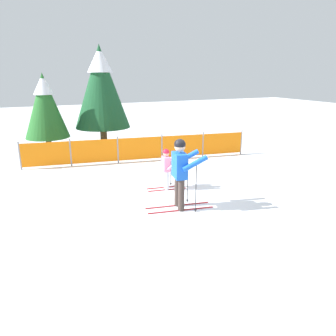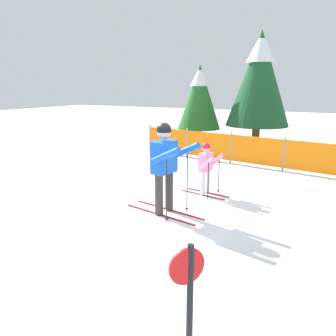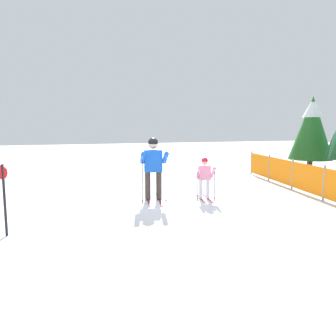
{
  "view_description": "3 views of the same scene",
  "coord_description": "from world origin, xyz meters",
  "px_view_note": "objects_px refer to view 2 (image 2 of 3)",
  "views": [
    {
      "loc": [
        -3.68,
        -7.22,
        3.42
      ],
      "look_at": [
        -0.19,
        0.48,
        0.95
      ],
      "focal_mm": 35.0,
      "sensor_mm": 36.0,
      "label": 1
    },
    {
      "loc": [
        2.9,
        -5.64,
        2.52
      ],
      "look_at": [
        -0.38,
        0.51,
        0.78
      ],
      "focal_mm": 35.0,
      "sensor_mm": 36.0,
      "label": 2
    },
    {
      "loc": [
        9.05,
        -2.53,
        2.2
      ],
      "look_at": [
        -0.25,
        0.37,
        0.92
      ],
      "focal_mm": 35.0,
      "sensor_mm": 36.0,
      "label": 3
    }
  ],
  "objects_px": {
    "skier_child": "(206,164)",
    "safety_fence": "(256,151)",
    "conifer_far": "(259,78)",
    "skier_adult": "(165,160)",
    "trail_marker": "(189,313)",
    "conifer_near": "(200,96)"
  },
  "relations": [
    {
      "from": "conifer_near",
      "to": "trail_marker",
      "type": "height_order",
      "value": "conifer_near"
    },
    {
      "from": "skier_child",
      "to": "conifer_far",
      "type": "bearing_deg",
      "value": 102.12
    },
    {
      "from": "skier_adult",
      "to": "trail_marker",
      "type": "bearing_deg",
      "value": -49.33
    },
    {
      "from": "conifer_near",
      "to": "trail_marker",
      "type": "relative_size",
      "value": 2.37
    },
    {
      "from": "trail_marker",
      "to": "conifer_far",
      "type": "bearing_deg",
      "value": 101.08
    },
    {
      "from": "safety_fence",
      "to": "conifer_near",
      "type": "distance_m",
      "value": 4.55
    },
    {
      "from": "conifer_near",
      "to": "trail_marker",
      "type": "bearing_deg",
      "value": -67.48
    },
    {
      "from": "safety_fence",
      "to": "trail_marker",
      "type": "height_order",
      "value": "trail_marker"
    },
    {
      "from": "skier_adult",
      "to": "trail_marker",
      "type": "xyz_separation_m",
      "value": [
        2.16,
        -3.62,
        -0.22
      ]
    },
    {
      "from": "safety_fence",
      "to": "trail_marker",
      "type": "bearing_deg",
      "value": -79.9
    },
    {
      "from": "skier_adult",
      "to": "skier_child",
      "type": "distance_m",
      "value": 1.58
    },
    {
      "from": "conifer_near",
      "to": "safety_fence",
      "type": "bearing_deg",
      "value": -41.67
    },
    {
      "from": "skier_child",
      "to": "safety_fence",
      "type": "height_order",
      "value": "skier_child"
    },
    {
      "from": "skier_adult",
      "to": "trail_marker",
      "type": "relative_size",
      "value": 1.28
    },
    {
      "from": "skier_adult",
      "to": "trail_marker",
      "type": "distance_m",
      "value": 4.22
    },
    {
      "from": "skier_child",
      "to": "conifer_far",
      "type": "xyz_separation_m",
      "value": [
        -0.37,
        6.37,
        2.12
      ]
    },
    {
      "from": "safety_fence",
      "to": "conifer_near",
      "type": "xyz_separation_m",
      "value": [
        -3.19,
        2.84,
        1.59
      ]
    },
    {
      "from": "safety_fence",
      "to": "conifer_far",
      "type": "xyz_separation_m",
      "value": [
        -0.74,
        2.99,
        2.33
      ]
    },
    {
      "from": "conifer_far",
      "to": "conifer_near",
      "type": "relative_size",
      "value": 1.35
    },
    {
      "from": "safety_fence",
      "to": "conifer_far",
      "type": "height_order",
      "value": "conifer_far"
    },
    {
      "from": "skier_child",
      "to": "safety_fence",
      "type": "distance_m",
      "value": 3.41
    },
    {
      "from": "skier_adult",
      "to": "safety_fence",
      "type": "bearing_deg",
      "value": 92.24
    }
  ]
}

